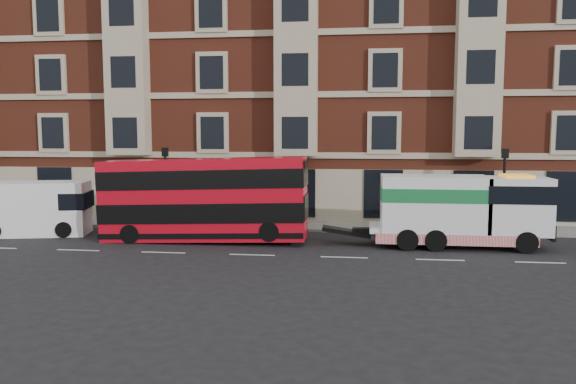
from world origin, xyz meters
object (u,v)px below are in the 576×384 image
Objects in this scene: box_van at (35,209)px; pedestrian at (48,208)px; double_decker_bus at (204,198)px; tow_truck at (458,210)px.

box_van is 2.94m from pedestrian.
double_decker_bus is 9.30m from box_van.
tow_truck reaches higher than box_van.
double_decker_bus reaches higher than pedestrian.
box_van is (-9.24, 0.66, -0.78)m from double_decker_bus.
pedestrian is at bearing 94.94° from box_van.
box_van reaches higher than pedestrian.
pedestrian is at bearing 171.20° from tow_truck.
double_decker_bus is 5.78× the size of pedestrian.
double_decker_bus is at bearing -17.22° from box_van.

